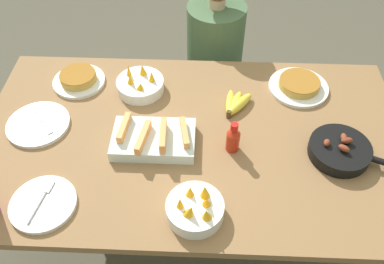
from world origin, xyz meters
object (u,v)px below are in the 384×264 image
(skillet, at_px, (341,151))
(fruit_bowl_mango, at_px, (195,209))
(empty_plate_near_front, at_px, (38,124))
(empty_plate_far_left, at_px, (43,204))
(person_figure, at_px, (214,72))
(fruit_bowl_citrus, at_px, (140,84))
(melon_tray, at_px, (154,139))
(banana_bunch, at_px, (235,104))
(hot_sauce_bottle, at_px, (233,138))
(frittata_plate_center, at_px, (79,79))
(frittata_plate_side, at_px, (299,85))

(skillet, xyz_separation_m, fruit_bowl_mango, (-0.55, -0.28, 0.01))
(skillet, distance_m, empty_plate_near_front, 1.21)
(empty_plate_far_left, height_order, person_figure, person_figure)
(empty_plate_near_front, relative_size, fruit_bowl_citrus, 1.22)
(melon_tray, xyz_separation_m, empty_plate_near_front, (-0.49, 0.08, -0.02))
(banana_bunch, relative_size, person_figure, 0.15)
(hot_sauce_bottle, distance_m, person_figure, 0.87)
(skillet, xyz_separation_m, person_figure, (-0.48, 0.81, -0.30))
(banana_bunch, bearing_deg, empty_plate_far_left, -142.77)
(frittata_plate_center, distance_m, fruit_bowl_citrus, 0.29)
(empty_plate_near_front, bearing_deg, hot_sauce_bottle, -6.38)
(empty_plate_far_left, height_order, hot_sauce_bottle, hot_sauce_bottle)
(empty_plate_near_front, xyz_separation_m, person_figure, (0.73, 0.71, -0.28))
(frittata_plate_center, relative_size, person_figure, 0.21)
(empty_plate_near_front, xyz_separation_m, fruit_bowl_citrus, (0.39, 0.24, 0.02))
(skillet, bearing_deg, empty_plate_far_left, -143.87)
(skillet, distance_m, empty_plate_far_left, 1.11)
(frittata_plate_side, relative_size, fruit_bowl_citrus, 1.27)
(banana_bunch, distance_m, empty_plate_near_front, 0.83)
(banana_bunch, distance_m, melon_tray, 0.39)
(skillet, relative_size, fruit_bowl_citrus, 1.83)
(hot_sauce_bottle, bearing_deg, banana_bunch, 85.54)
(skillet, bearing_deg, fruit_bowl_mango, -130.58)
(empty_plate_far_left, relative_size, fruit_bowl_citrus, 1.11)
(person_figure, bearing_deg, banana_bunch, -81.60)
(banana_bunch, relative_size, skillet, 0.45)
(skillet, xyz_separation_m, fruit_bowl_citrus, (-0.81, 0.34, 0.00))
(banana_bunch, bearing_deg, hot_sauce_bottle, -94.46)
(fruit_bowl_citrus, height_order, person_figure, person_figure)
(fruit_bowl_citrus, distance_m, hot_sauce_bottle, 0.52)
(skillet, xyz_separation_m, empty_plate_far_left, (-1.08, -0.27, -0.02))
(frittata_plate_center, bearing_deg, hot_sauce_bottle, -27.79)
(melon_tray, distance_m, fruit_bowl_citrus, 0.33)
(fruit_bowl_citrus, height_order, hot_sauce_bottle, hot_sauce_bottle)
(frittata_plate_center, height_order, fruit_bowl_mango, fruit_bowl_mango)
(skillet, relative_size, empty_plate_far_left, 1.65)
(empty_plate_near_front, relative_size, empty_plate_far_left, 1.10)
(empty_plate_near_front, relative_size, person_figure, 0.23)
(hot_sauce_bottle, bearing_deg, empty_plate_near_front, 173.62)
(banana_bunch, relative_size, frittata_plate_side, 0.64)
(banana_bunch, distance_m, empty_plate_far_left, 0.86)
(fruit_bowl_citrus, xyz_separation_m, person_figure, (0.34, 0.47, -0.31))
(banana_bunch, height_order, melon_tray, melon_tray)
(empty_plate_near_front, height_order, fruit_bowl_mango, fruit_bowl_mango)
(banana_bunch, xyz_separation_m, fruit_bowl_citrus, (-0.42, 0.09, 0.01))
(frittata_plate_center, distance_m, empty_plate_near_front, 0.29)
(frittata_plate_center, bearing_deg, fruit_bowl_citrus, -7.14)
(melon_tray, xyz_separation_m, empty_plate_far_left, (-0.36, -0.30, -0.02))
(banana_bunch, bearing_deg, melon_tray, -145.70)
(frittata_plate_side, bearing_deg, skillet, -74.15)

